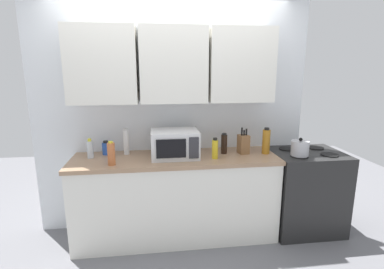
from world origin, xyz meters
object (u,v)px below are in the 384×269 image
microwave (175,144)px  bottle_yellow_mustard (215,149)px  stove_range (304,190)px  knife_block (243,144)px  bottle_blue_cleaner (106,148)px  bottle_clear_tall (90,149)px  bottle_amber_vinegar (266,141)px  bottle_white_jar (126,142)px  kettle (300,148)px  bottle_soy_dark (224,144)px  bottle_spice_jar (111,154)px

microwave → bottle_yellow_mustard: microwave is taller
stove_range → bottle_yellow_mustard: (-1.05, -0.09, 0.55)m
knife_block → bottle_blue_cleaner: knife_block is taller
knife_block → bottle_blue_cleaner: (-1.46, 0.15, -0.04)m
bottle_yellow_mustard → stove_range: bearing=4.8°
knife_block → bottle_clear_tall: bearing=178.5°
knife_block → bottle_amber_vinegar: knife_block is taller
bottle_yellow_mustard → bottle_white_jar: 0.94m
kettle → bottle_blue_cleaner: kettle is taller
bottle_soy_dark → kettle: bearing=-15.9°
bottle_spice_jar → bottle_soy_dark: bearing=11.8°
bottle_spice_jar → bottle_clear_tall: bottle_spice_jar is taller
bottle_yellow_mustard → bottle_blue_cleaner: 1.15m
bottle_clear_tall → bottle_yellow_mustard: bearing=-8.4°
knife_block → stove_range: bearing=-4.3°
stove_range → bottle_amber_vinegar: bearing=178.4°
bottle_spice_jar → bottle_clear_tall: 0.36m
kettle → bottle_yellow_mustard: 0.89m
bottle_spice_jar → bottle_amber_vinegar: bottle_amber_vinegar is taller
microwave → bottle_amber_vinegar: bottle_amber_vinegar is taller
stove_range → microwave: bearing=179.4°
bottle_blue_cleaner → bottle_clear_tall: bearing=-143.4°
bottle_spice_jar → bottle_yellow_mustard: bottle_spice_jar is taller
stove_range → bottle_soy_dark: (-0.92, 0.07, 0.56)m
kettle → bottle_soy_dark: 0.78m
kettle → knife_block: size_ratio=0.67×
knife_block → bottle_soy_dark: knife_block is taller
kettle → bottle_clear_tall: size_ratio=0.94×
bottle_clear_tall → microwave: bearing=-5.3°
kettle → bottle_yellow_mustard: bottle_yellow_mustard is taller
bottle_clear_tall → knife_block: bearing=-1.5°
microwave → bottle_amber_vinegar: size_ratio=1.70×
stove_range → bottle_soy_dark: bearing=175.4°
bottle_yellow_mustard → bottle_clear_tall: size_ratio=1.07×
bottle_blue_cleaner → bottle_spice_jar: bearing=-73.7°
stove_range → kettle: bearing=-140.5°
bottle_clear_tall → bottle_blue_cleaner: 0.17m
kettle → bottle_white_jar: 1.81m
stove_range → bottle_spice_jar: bottle_spice_jar is taller
bottle_blue_cleaner → knife_block: bearing=-5.7°
bottle_spice_jar → bottle_soy_dark: 1.17m
bottle_amber_vinegar → stove_range: bearing=-1.6°
kettle → microwave: microwave is taller
bottle_spice_jar → bottle_white_jar: (0.11, 0.35, 0.02)m
bottle_yellow_mustard → bottle_soy_dark: (0.13, 0.16, 0.01)m
knife_block → bottle_yellow_mustard: bearing=-157.2°
bottle_spice_jar → bottle_blue_cleaner: size_ratio=1.56×
kettle → bottle_yellow_mustard: (-0.88, 0.05, 0.01)m
bottle_spice_jar → bottle_soy_dark: (1.14, 0.24, -0.00)m
knife_block → bottle_spice_jar: 1.37m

